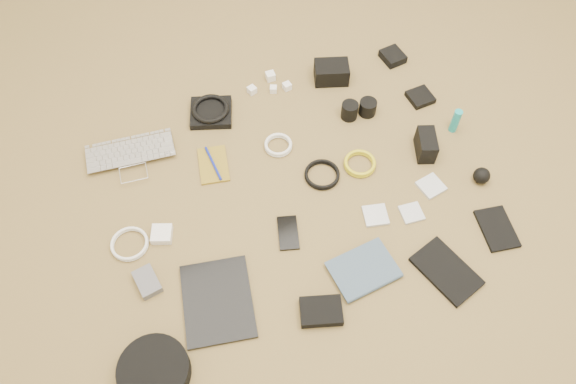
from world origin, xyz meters
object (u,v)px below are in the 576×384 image
object	(u,v)px
headphone_case	(154,371)
tablet	(218,301)
laptop	(132,162)
dslr_camera	(331,72)
paperback	(376,290)
phone	(288,233)

from	to	relation	value
headphone_case	tablet	bearing A→B (deg)	32.59
laptop	dslr_camera	xyz separation A→B (m)	(0.83, 0.13, 0.03)
tablet	headphone_case	bearing A→B (deg)	-137.37
headphone_case	paperback	distance (m)	0.71
phone	paperback	size ratio (longest dim) A/B	0.62
dslr_camera	phone	xyz separation A→B (m)	(-0.41, -0.59, -0.03)
laptop	tablet	world-z (taller)	laptop
dslr_camera	paperback	xyz separation A→B (m)	(-0.23, -0.88, -0.03)
laptop	paperback	world-z (taller)	laptop
dslr_camera	tablet	distance (m)	1.02
tablet	laptop	bearing A→B (deg)	112.33
tablet	headphone_case	distance (m)	0.28
tablet	phone	bearing A→B (deg)	36.82
phone	paperback	world-z (taller)	paperback
tablet	phone	world-z (taller)	tablet
phone	paperback	bearing A→B (deg)	-42.06
paperback	phone	bearing A→B (deg)	26.41
laptop	dslr_camera	distance (m)	0.84
laptop	headphone_case	bearing A→B (deg)	-92.18
phone	tablet	bearing A→B (deg)	-137.79
phone	laptop	bearing A→B (deg)	147.68
dslr_camera	paperback	bearing A→B (deg)	-86.67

